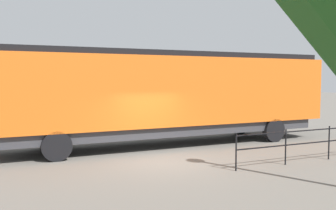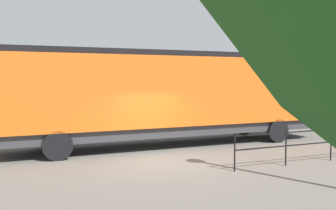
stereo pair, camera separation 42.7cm
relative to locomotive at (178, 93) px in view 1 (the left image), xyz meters
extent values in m
plane|color=#666059|center=(3.06, -2.09, -2.33)|extent=(120.00, 120.00, 0.00)
cube|color=orange|center=(0.00, -0.60, 0.13)|extent=(3.05, 15.60, 2.92)
cube|color=black|center=(0.00, 5.72, -0.30)|extent=(2.93, 2.95, 2.05)
cube|color=black|center=(0.00, -0.60, 1.72)|extent=(2.75, 14.97, 0.24)
cube|color=#38383D|center=(0.00, -0.60, -1.55)|extent=(2.75, 14.35, 0.45)
cylinder|color=black|center=(-1.38, 4.39, -1.78)|extent=(0.30, 1.10, 1.10)
cylinder|color=black|center=(1.38, 4.39, -1.78)|extent=(0.30, 1.10, 1.10)
cylinder|color=black|center=(-1.38, -5.59, -1.78)|extent=(0.30, 1.10, 1.10)
cylinder|color=black|center=(1.38, -5.59, -1.78)|extent=(0.30, 1.10, 1.10)
cube|color=black|center=(5.30, 3.62, -1.18)|extent=(0.04, 8.28, 0.04)
cube|color=black|center=(5.30, 3.62, -1.64)|extent=(0.04, 8.28, 0.04)
cylinder|color=black|center=(5.30, -0.52, -1.71)|extent=(0.05, 0.05, 1.24)
cylinder|color=black|center=(5.30, 1.55, -1.71)|extent=(0.05, 0.05, 1.24)
cylinder|color=black|center=(5.30, 3.62, -1.71)|extent=(0.05, 0.05, 1.24)
camera|label=1|loc=(15.22, -7.54, 0.66)|focal=39.95mm
camera|label=2|loc=(15.40, -7.15, 0.66)|focal=39.95mm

